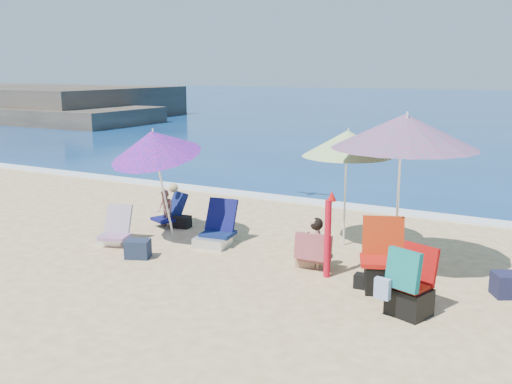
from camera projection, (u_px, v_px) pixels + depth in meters
The scene contains 18 objects.
ground at pixel (241, 282), 8.19m from camera, with size 120.00×120.00×0.00m.
foam at pixel (357, 207), 12.56m from camera, with size 120.00×0.50×0.04m.
headland at pixel (33, 107), 37.76m from camera, with size 20.50×11.50×2.60m.
umbrella_turquoise at pixel (404, 131), 8.14m from camera, with size 2.69×2.69×2.41m.
umbrella_striped at pixel (347, 143), 9.51m from camera, with size 1.60×1.60×2.03m.
umbrella_blue at pixel (154, 144), 9.68m from camera, with size 1.69×1.75×2.13m.
furled_umbrella at pixel (328, 231), 8.25m from camera, with size 0.17×0.22×1.28m.
chair_navy at pixel (216, 233), 9.89m from camera, with size 0.63×0.81×0.76m.
chair_rainbow at pixel (115, 233), 9.98m from camera, with size 0.72×0.73×0.65m.
camp_chair_left at pixel (384, 269), 7.83m from camera, with size 0.75×0.75×0.99m.
camp_chair_right at pixel (408, 290), 7.02m from camera, with size 0.66×0.72×0.89m.
person_center at pixel (314, 245), 8.63m from camera, with size 0.56×0.47×0.81m.
person_left at pixel (167, 208), 10.97m from camera, with size 0.62×0.78×0.82m.
bag_navy_a at pixel (138, 249), 9.20m from camera, with size 0.46×0.40×0.30m.
bag_black_a at pixel (182, 222), 10.99m from camera, with size 0.34×0.26×0.23m.
bag_tan at pixel (305, 258), 8.82m from camera, with size 0.35×0.31×0.25m.
bag_navy_b at pixel (510, 285), 7.64m from camera, with size 0.53×0.49×0.32m.
bag_black_b at pixel (364, 281), 7.93m from camera, with size 0.27×0.19×0.20m.
Camera 1 is at (3.88, -6.69, 2.98)m, focal length 40.06 mm.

